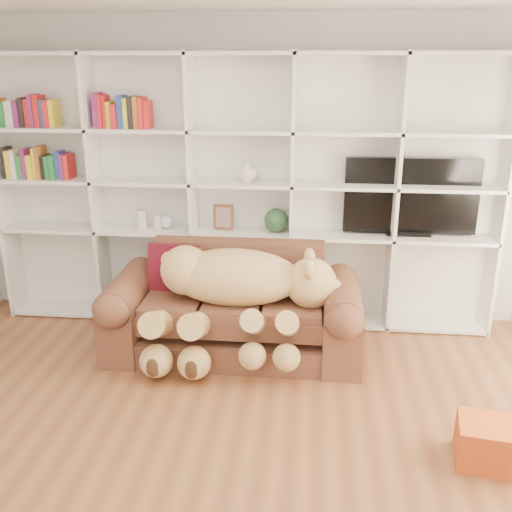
# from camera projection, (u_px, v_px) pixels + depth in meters

# --- Properties ---
(floor) EXTENTS (5.00, 5.00, 0.00)m
(floor) POSITION_uv_depth(u_px,v_px,m) (195.00, 492.00, 3.23)
(floor) COLOR brown
(floor) RESTS_ON ground
(wall_back) EXTENTS (5.00, 0.02, 2.70)m
(wall_back) POSITION_uv_depth(u_px,v_px,m) (245.00, 173.00, 5.14)
(wall_back) COLOR silver
(wall_back) RESTS_ON floor
(bookshelf) EXTENTS (4.43, 0.35, 2.40)m
(bookshelf) POSITION_uv_depth(u_px,v_px,m) (216.00, 181.00, 5.05)
(bookshelf) COLOR white
(bookshelf) RESTS_ON floor
(sofa) EXTENTS (2.06, 0.89, 0.87)m
(sofa) POSITION_uv_depth(u_px,v_px,m) (234.00, 314.00, 4.73)
(sofa) COLOR brown
(sofa) RESTS_ON floor
(teddy_bear) EXTENTS (1.54, 0.84, 0.89)m
(teddy_bear) POSITION_uv_depth(u_px,v_px,m) (235.00, 291.00, 4.47)
(teddy_bear) COLOR tan
(teddy_bear) RESTS_ON sofa
(throw_pillow) EXTENTS (0.44, 0.27, 0.44)m
(throw_pillow) POSITION_uv_depth(u_px,v_px,m) (174.00, 269.00, 4.81)
(throw_pillow) COLOR maroon
(throw_pillow) RESTS_ON sofa
(gift_box) EXTENTS (0.38, 0.36, 0.27)m
(gift_box) POSITION_uv_depth(u_px,v_px,m) (485.00, 443.00, 3.44)
(gift_box) COLOR #C34D1A
(gift_box) RESTS_ON floor
(tv) EXTENTS (1.14, 0.18, 0.67)m
(tv) POSITION_uv_depth(u_px,v_px,m) (411.00, 197.00, 4.92)
(tv) COLOR black
(tv) RESTS_ON bookshelf
(picture_frame) EXTENTS (0.18, 0.04, 0.23)m
(picture_frame) POSITION_uv_depth(u_px,v_px,m) (223.00, 217.00, 5.09)
(picture_frame) COLOR brown
(picture_frame) RESTS_ON bookshelf
(green_vase) EXTENTS (0.21, 0.21, 0.21)m
(green_vase) POSITION_uv_depth(u_px,v_px,m) (276.00, 220.00, 5.05)
(green_vase) COLOR #29502E
(green_vase) RESTS_ON bookshelf
(figurine_tall) EXTENTS (0.11, 0.11, 0.17)m
(figurine_tall) POSITION_uv_depth(u_px,v_px,m) (141.00, 219.00, 5.18)
(figurine_tall) COLOR beige
(figurine_tall) RESTS_ON bookshelf
(figurine_short) EXTENTS (0.08, 0.08, 0.13)m
(figurine_short) POSITION_uv_depth(u_px,v_px,m) (158.00, 222.00, 5.17)
(figurine_short) COLOR beige
(figurine_short) RESTS_ON bookshelf
(snow_globe) EXTENTS (0.12, 0.12, 0.12)m
(snow_globe) POSITION_uv_depth(u_px,v_px,m) (167.00, 222.00, 5.16)
(snow_globe) COLOR silver
(snow_globe) RESTS_ON bookshelf
(shelf_vase) EXTENTS (0.18, 0.18, 0.19)m
(shelf_vase) POSITION_uv_depth(u_px,v_px,m) (246.00, 171.00, 4.94)
(shelf_vase) COLOR beige
(shelf_vase) RESTS_ON bookshelf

